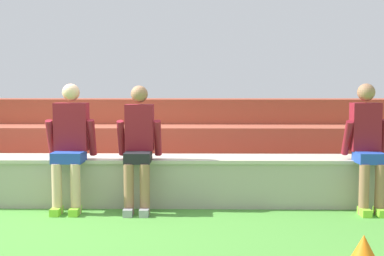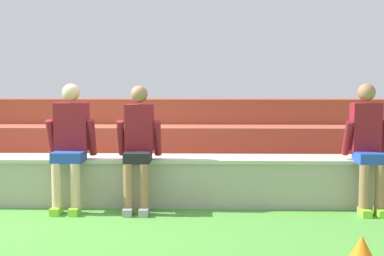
# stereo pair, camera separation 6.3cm
# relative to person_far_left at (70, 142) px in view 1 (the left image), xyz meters

# --- Properties ---
(ground_plane) EXTENTS (80.00, 80.00, 0.00)m
(ground_plane) POSITION_rel_person_far_left_xyz_m (-0.09, 0.03, -0.77)
(ground_plane) COLOR #4C9338
(stone_seating_wall) EXTENTS (9.87, 0.59, 0.56)m
(stone_seating_wall) POSITION_rel_person_far_left_xyz_m (-0.09, 0.30, -0.47)
(stone_seating_wall) COLOR #A8A08E
(stone_seating_wall) RESTS_ON ground
(brick_bleachers) EXTENTS (13.31, 2.27, 1.18)m
(brick_bleachers) POSITION_rel_person_far_left_xyz_m (-0.09, 2.28, -0.31)
(brick_bleachers) COLOR #A04935
(brick_bleachers) RESTS_ON ground
(person_far_left) EXTENTS (0.55, 0.54, 1.43)m
(person_far_left) POSITION_rel_person_far_left_xyz_m (0.00, 0.00, 0.00)
(person_far_left) COLOR #DBAD89
(person_far_left) RESTS_ON ground
(person_left_of_center) EXTENTS (0.50, 0.57, 1.41)m
(person_left_of_center) POSITION_rel_person_far_left_xyz_m (0.78, -0.01, -0.02)
(person_left_of_center) COLOR #996B4C
(person_left_of_center) RESTS_ON ground
(person_center) EXTENTS (0.49, 0.54, 1.43)m
(person_center) POSITION_rel_person_far_left_xyz_m (3.34, 0.00, -0.01)
(person_center) COLOR #996B4C
(person_center) RESTS_ON ground
(sports_cone) EXTENTS (0.23, 0.23, 0.22)m
(sports_cone) POSITION_rel_person_far_left_xyz_m (2.78, -1.70, -0.66)
(sports_cone) COLOR orange
(sports_cone) RESTS_ON ground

